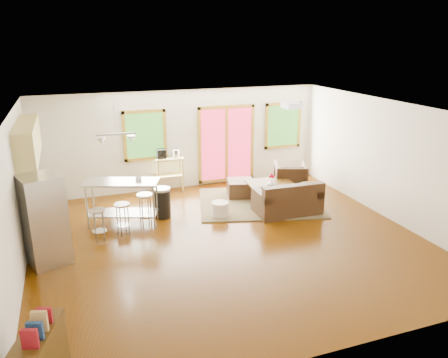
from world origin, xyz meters
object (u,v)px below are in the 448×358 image
object	(u,v)px
armchair	(290,175)
island	(122,195)
coffee_table	(269,184)
kitchen_cart	(168,162)
rug	(260,202)
ottoman	(240,188)
refrigerator	(45,220)
loveseat	(288,201)

from	to	relation	value
armchair	island	xyz separation A→B (m)	(-4.42, -0.74, 0.26)
island	armchair	bearing A→B (deg)	9.51
coffee_table	kitchen_cart	distance (m)	2.68
rug	coffee_table	world-z (taller)	coffee_table
armchair	ottoman	bearing A→B (deg)	20.59
refrigerator	kitchen_cart	world-z (taller)	refrigerator
ottoman	refrigerator	distance (m)	4.97
refrigerator	kitchen_cart	bearing A→B (deg)	28.07
refrigerator	coffee_table	bearing A→B (deg)	-1.05
coffee_table	loveseat	bearing A→B (deg)	-90.76
loveseat	coffee_table	size ratio (longest dim) A/B	1.27
rug	refrigerator	world-z (taller)	refrigerator
armchair	island	size ratio (longest dim) A/B	0.50
coffee_table	refrigerator	world-z (taller)	refrigerator
loveseat	armchair	size ratio (longest dim) A/B	1.81
rug	refrigerator	distance (m)	5.04
refrigerator	loveseat	bearing A→B (deg)	-12.14
coffee_table	refrigerator	xyz separation A→B (m)	(-5.11, -1.65, 0.44)
loveseat	island	size ratio (longest dim) A/B	0.89
armchair	island	world-z (taller)	island
ottoman	loveseat	bearing A→B (deg)	-67.06
kitchen_cart	rug	bearing A→B (deg)	-41.63
coffee_table	refrigerator	size ratio (longest dim) A/B	0.71
coffee_table	island	bearing A→B (deg)	-174.06
ottoman	island	size ratio (longest dim) A/B	0.39
ottoman	refrigerator	world-z (taller)	refrigerator
rug	kitchen_cart	xyz separation A→B (m)	(-1.88, 1.67, 0.76)
armchair	refrigerator	world-z (taller)	refrigerator
island	rug	bearing A→B (deg)	2.70
island	kitchen_cart	world-z (taller)	kitchen_cart
island	coffee_table	bearing A→B (deg)	5.94
armchair	refrigerator	xyz separation A→B (m)	(-5.90, -2.01, 0.41)
rug	coffee_table	size ratio (longest dim) A/B	2.48
kitchen_cart	armchair	bearing A→B (deg)	-19.78
ottoman	kitchen_cart	bearing A→B (deg)	146.39
loveseat	refrigerator	bearing A→B (deg)	-171.17
armchair	refrigerator	size ratio (longest dim) A/B	0.50
rug	loveseat	size ratio (longest dim) A/B	1.95
rug	coffee_table	distance (m)	0.55
loveseat	armchair	world-z (taller)	armchair
loveseat	kitchen_cart	world-z (taller)	kitchen_cart
loveseat	armchair	distance (m)	1.62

